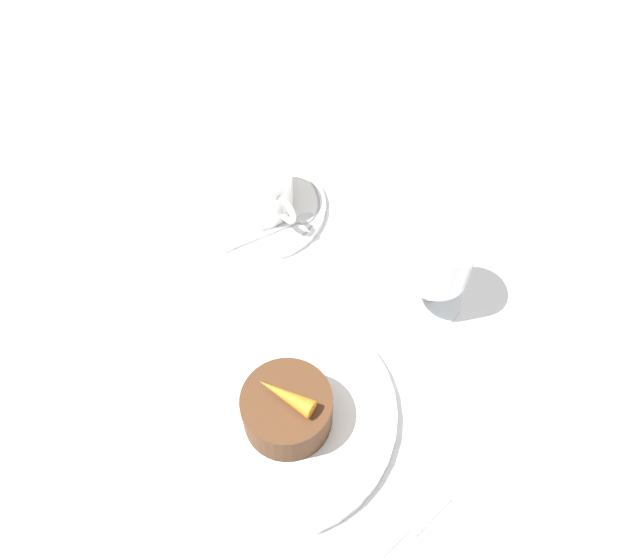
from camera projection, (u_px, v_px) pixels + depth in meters
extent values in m
plane|color=white|center=(310.00, 375.00, 0.63)|extent=(3.00, 3.00, 0.00)
cylinder|color=white|center=(275.00, 412.00, 0.60)|extent=(0.23, 0.23, 0.01)
torus|color=#999EA8|center=(274.00, 410.00, 0.59)|extent=(0.22, 0.22, 0.00)
cylinder|color=white|center=(258.00, 207.00, 0.75)|extent=(0.16, 0.16, 0.01)
torus|color=#999EA8|center=(258.00, 204.00, 0.75)|extent=(0.15, 0.15, 0.00)
cylinder|color=white|center=(257.00, 187.00, 0.72)|extent=(0.08, 0.08, 0.07)
cylinder|color=brown|center=(256.00, 184.00, 0.71)|extent=(0.07, 0.07, 0.05)
torus|color=white|center=(285.00, 210.00, 0.69)|extent=(0.04, 0.01, 0.04)
cube|color=silver|center=(261.00, 236.00, 0.72)|extent=(0.03, 0.09, 0.00)
ellipsoid|color=silver|center=(305.00, 218.00, 0.73)|extent=(0.02, 0.03, 0.00)
cylinder|color=silver|center=(428.00, 299.00, 0.68)|extent=(0.07, 0.07, 0.01)
cylinder|color=silver|center=(432.00, 286.00, 0.66)|extent=(0.01, 0.01, 0.05)
cylinder|color=silver|center=(440.00, 258.00, 0.61)|extent=(0.07, 0.07, 0.06)
cylinder|color=maroon|center=(438.00, 264.00, 0.62)|extent=(0.06, 0.06, 0.03)
cube|color=silver|center=(425.00, 508.00, 0.55)|extent=(0.02, 0.05, 0.01)
cylinder|color=#4C2D19|center=(287.00, 409.00, 0.57)|extent=(0.08, 0.08, 0.04)
cone|color=orange|center=(286.00, 396.00, 0.54)|extent=(0.06, 0.03, 0.02)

